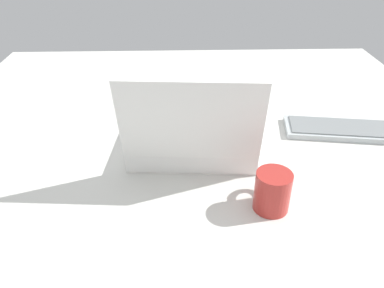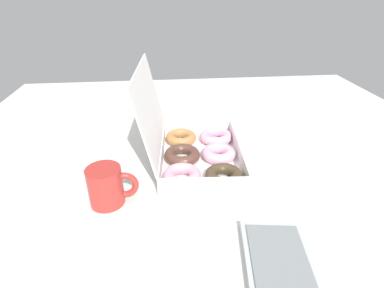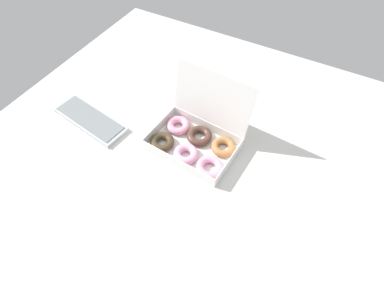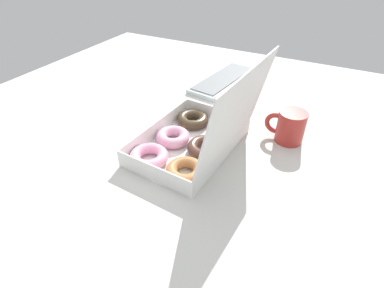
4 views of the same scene
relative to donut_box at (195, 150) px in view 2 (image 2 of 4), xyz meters
The scene contains 3 objects.
ground_plane 7.42cm from the donut_box, 107.65° to the right, with size 180.00×180.00×2.00cm, color silver.
donut_box is the anchor object (origin of this frame).
coffee_mug 30.22cm from the donut_box, 126.90° to the left, with size 8.59×12.53×10.16cm.
Camera 2 is at (-78.28, 14.80, 49.91)cm, focal length 28.00 mm.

